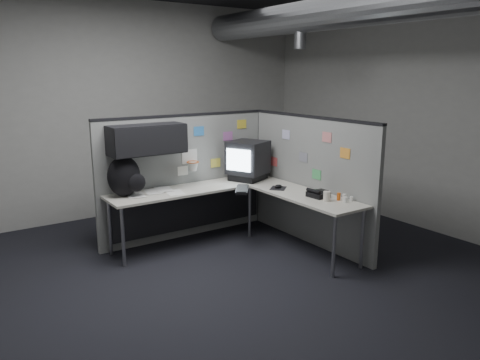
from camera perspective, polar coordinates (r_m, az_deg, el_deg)
room at (r=5.33m, az=6.07°, el=12.35°), size 5.62×5.62×3.22m
partition_back at (r=6.03m, az=-7.75°, el=1.85°), size 2.44×0.42×1.63m
partition_right at (r=6.00m, az=8.43°, el=0.04°), size 0.07×2.23×1.63m
desk at (r=5.86m, az=-1.78°, el=-2.22°), size 2.31×2.11×0.73m
monitor at (r=6.28m, az=0.97°, el=2.46°), size 0.61×0.60×0.52m
keyboard at (r=5.74m, az=0.25°, el=-1.14°), size 0.37×0.42×0.04m
mouse at (r=5.87m, az=4.68°, el=-0.87°), size 0.29×0.28×0.05m
phone at (r=5.52m, az=9.47°, el=-1.67°), size 0.21×0.23×0.10m
bottles at (r=5.41m, az=12.56°, el=-2.14°), size 0.15×0.16×0.09m
cup at (r=5.36m, az=10.53°, el=-1.96°), size 0.09×0.09×0.11m
papers at (r=5.75m, az=-10.07°, el=-1.45°), size 0.69×0.51×0.01m
backpack at (r=5.59m, az=-13.83°, el=0.36°), size 0.46×0.42×0.48m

